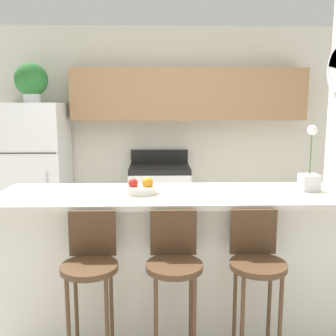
{
  "coord_description": "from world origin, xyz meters",
  "views": [
    {
      "loc": [
        -0.1,
        -2.68,
        1.63
      ],
      "look_at": [
        0.0,
        0.77,
        1.07
      ],
      "focal_mm": 42.0,
      "sensor_mm": 36.0,
      "label": 1
    }
  ],
  "objects_px": {
    "refrigerator": "(36,175)",
    "bar_stool_mid": "(174,270)",
    "stove_range": "(160,203)",
    "fruit_bowl": "(141,188)",
    "bar_stool_left": "(91,271)",
    "orchid_vase": "(310,174)",
    "potted_plant_on_fridge": "(31,81)",
    "bar_stool_right": "(256,269)"
  },
  "relations": [
    {
      "from": "potted_plant_on_fridge",
      "to": "orchid_vase",
      "type": "xyz_separation_m",
      "value": [
        2.48,
        -1.76,
        -0.75
      ]
    },
    {
      "from": "stove_range",
      "to": "fruit_bowl",
      "type": "height_order",
      "value": "fruit_bowl"
    },
    {
      "from": "bar_stool_left",
      "to": "bar_stool_mid",
      "type": "relative_size",
      "value": 1.0
    },
    {
      "from": "refrigerator",
      "to": "bar_stool_mid",
      "type": "height_order",
      "value": "refrigerator"
    },
    {
      "from": "stove_range",
      "to": "potted_plant_on_fridge",
      "type": "height_order",
      "value": "potted_plant_on_fridge"
    },
    {
      "from": "bar_stool_right",
      "to": "potted_plant_on_fridge",
      "type": "height_order",
      "value": "potted_plant_on_fridge"
    },
    {
      "from": "potted_plant_on_fridge",
      "to": "fruit_bowl",
      "type": "relative_size",
      "value": 1.94
    },
    {
      "from": "bar_stool_right",
      "to": "refrigerator",
      "type": "bearing_deg",
      "value": 130.61
    },
    {
      "from": "bar_stool_left",
      "to": "potted_plant_on_fridge",
      "type": "relative_size",
      "value": 2.29
    },
    {
      "from": "orchid_vase",
      "to": "bar_stool_left",
      "type": "bearing_deg",
      "value": -159.65
    },
    {
      "from": "bar_stool_mid",
      "to": "bar_stool_left",
      "type": "bearing_deg",
      "value": 180.0
    },
    {
      "from": "refrigerator",
      "to": "stove_range",
      "type": "relative_size",
      "value": 1.54
    },
    {
      "from": "orchid_vase",
      "to": "fruit_bowl",
      "type": "xyz_separation_m",
      "value": [
        -1.21,
        -0.06,
        -0.08
      ]
    },
    {
      "from": "orchid_vase",
      "to": "fruit_bowl",
      "type": "distance_m",
      "value": 1.21
    },
    {
      "from": "orchid_vase",
      "to": "fruit_bowl",
      "type": "bearing_deg",
      "value": -176.93
    },
    {
      "from": "bar_stool_mid",
      "to": "fruit_bowl",
      "type": "bearing_deg",
      "value": 113.41
    },
    {
      "from": "bar_stool_right",
      "to": "fruit_bowl",
      "type": "bearing_deg",
      "value": 145.24
    },
    {
      "from": "stove_range",
      "to": "bar_stool_right",
      "type": "distance_m",
      "value": 2.44
    },
    {
      "from": "bar_stool_mid",
      "to": "potted_plant_on_fridge",
      "type": "height_order",
      "value": "potted_plant_on_fridge"
    },
    {
      "from": "refrigerator",
      "to": "fruit_bowl",
      "type": "bearing_deg",
      "value": -54.94
    },
    {
      "from": "bar_stool_left",
      "to": "fruit_bowl",
      "type": "height_order",
      "value": "fruit_bowl"
    },
    {
      "from": "refrigerator",
      "to": "bar_stool_mid",
      "type": "xyz_separation_m",
      "value": [
        1.49,
        -2.31,
        -0.16
      ]
    },
    {
      "from": "bar_stool_right",
      "to": "orchid_vase",
      "type": "bearing_deg",
      "value": 47.48
    },
    {
      "from": "bar_stool_mid",
      "to": "bar_stool_right",
      "type": "height_order",
      "value": "same"
    },
    {
      "from": "refrigerator",
      "to": "bar_stool_left",
      "type": "distance_m",
      "value": 2.52
    },
    {
      "from": "refrigerator",
      "to": "potted_plant_on_fridge",
      "type": "distance_m",
      "value": 1.06
    },
    {
      "from": "bar_stool_left",
      "to": "orchid_vase",
      "type": "relative_size",
      "value": 2.13
    },
    {
      "from": "stove_range",
      "to": "bar_stool_left",
      "type": "bearing_deg",
      "value": -100.1
    },
    {
      "from": "fruit_bowl",
      "to": "orchid_vase",
      "type": "bearing_deg",
      "value": 3.07
    },
    {
      "from": "bar_stool_left",
      "to": "bar_stool_right",
      "type": "bearing_deg",
      "value": 0.0
    },
    {
      "from": "potted_plant_on_fridge",
      "to": "fruit_bowl",
      "type": "xyz_separation_m",
      "value": [
        1.28,
        -1.82,
        -0.83
      ]
    },
    {
      "from": "refrigerator",
      "to": "bar_stool_mid",
      "type": "distance_m",
      "value": 2.75
    },
    {
      "from": "stove_range",
      "to": "bar_stool_right",
      "type": "xyz_separation_m",
      "value": [
        0.56,
        -2.37,
        0.2
      ]
    },
    {
      "from": "bar_stool_left",
      "to": "orchid_vase",
      "type": "bearing_deg",
      "value": 20.35
    },
    {
      "from": "refrigerator",
      "to": "bar_stool_right",
      "type": "relative_size",
      "value": 1.65
    },
    {
      "from": "bar_stool_left",
      "to": "bar_stool_right",
      "type": "relative_size",
      "value": 1.0
    },
    {
      "from": "bar_stool_mid",
      "to": "orchid_vase",
      "type": "height_order",
      "value": "orchid_vase"
    },
    {
      "from": "bar_stool_mid",
      "to": "fruit_bowl",
      "type": "distance_m",
      "value": 0.66
    },
    {
      "from": "refrigerator",
      "to": "orchid_vase",
      "type": "xyz_separation_m",
      "value": [
        2.48,
        -1.76,
        0.31
      ]
    },
    {
      "from": "refrigerator",
      "to": "stove_range",
      "type": "height_order",
      "value": "refrigerator"
    },
    {
      "from": "bar_stool_mid",
      "to": "stove_range",
      "type": "bearing_deg",
      "value": 91.64
    },
    {
      "from": "stove_range",
      "to": "bar_stool_mid",
      "type": "xyz_separation_m",
      "value": [
        0.07,
        -2.37,
        0.2
      ]
    }
  ]
}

